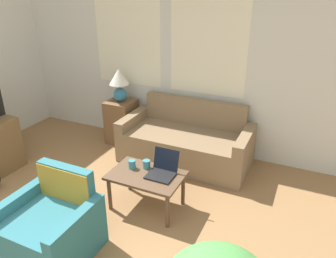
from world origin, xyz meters
The scene contains 9 objects.
wall_back centered at (0.00, 3.45, 1.31)m, with size 6.10×0.06×2.60m.
couch centered at (0.45, 3.01, 0.27)m, with size 1.81×0.85×0.84m.
armchair centered at (-0.05, 0.84, 0.26)m, with size 0.80×0.72×0.79m.
side_table centered at (-0.72, 3.14, 0.34)m, with size 0.42×0.42×0.69m.
table_lamp centered at (-0.72, 3.14, 0.99)m, with size 0.30×0.30×0.51m.
coffee_table centered at (0.45, 1.80, 0.38)m, with size 0.82×0.53×0.44m.
laptop centered at (0.61, 1.88, 0.49)m, with size 0.29×0.31×0.26m.
cup_navy centered at (0.39, 1.92, 0.48)m, with size 0.09×0.09×0.10m.
cup_yellow centered at (0.24, 1.85, 0.49)m, with size 0.08×0.08×0.10m.
Camera 1 is at (1.96, -0.91, 2.39)m, focal length 35.00 mm.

